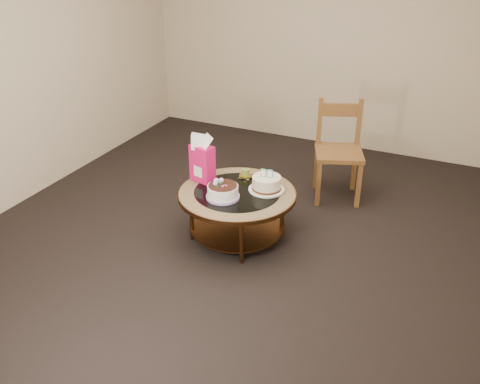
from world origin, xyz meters
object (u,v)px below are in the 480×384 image
at_px(decorated_cake, 223,192).
at_px(dining_chair, 339,150).
at_px(coffee_table, 237,200).
at_px(cream_cake, 267,184).
at_px(gift_bag, 202,159).

xyz_separation_m(decorated_cake, dining_chair, (0.63, 1.31, -0.01)).
height_order(coffee_table, cream_cake, cream_cake).
relative_size(coffee_table, gift_bag, 2.38).
relative_size(cream_cake, gift_bag, 0.72).
relative_size(coffee_table, decorated_cake, 3.64).
xyz_separation_m(decorated_cake, gift_bag, (-0.31, 0.22, 0.16)).
bearing_deg(gift_bag, dining_chair, 65.30).
bearing_deg(gift_bag, coffee_table, 6.05).
distance_m(coffee_table, decorated_cake, 0.21).
distance_m(decorated_cake, gift_bag, 0.41).
bearing_deg(coffee_table, decorated_cake, -111.02).
relative_size(coffee_table, dining_chair, 1.04).
distance_m(gift_bag, dining_chair, 1.44).
relative_size(cream_cake, dining_chair, 0.31).
relative_size(coffee_table, cream_cake, 3.31).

